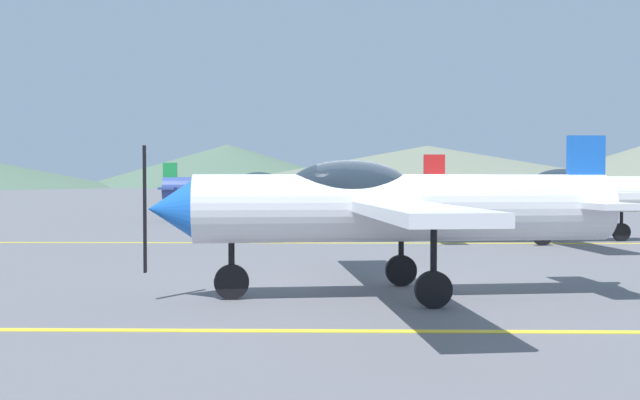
# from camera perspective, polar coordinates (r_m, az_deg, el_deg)

# --- Properties ---
(ground_plane) EXTENTS (400.00, 400.00, 0.00)m
(ground_plane) POSITION_cam_1_polar(r_m,az_deg,el_deg) (12.12, 5.17, -7.12)
(ground_plane) COLOR slate
(apron_line_near) EXTENTS (80.00, 0.16, 0.01)m
(apron_line_near) POSITION_cam_1_polar(r_m,az_deg,el_deg) (8.80, 6.79, -10.48)
(apron_line_near) COLOR yellow
(apron_line_near) RESTS_ON ground_plane
(apron_line_far) EXTENTS (80.00, 0.16, 0.01)m
(apron_line_far) POSITION_cam_1_polar(r_m,az_deg,el_deg) (20.44, 3.47, -3.49)
(apron_line_far) COLOR yellow
(apron_line_far) RESTS_ON ground_plane
(airplane_near) EXTENTS (7.47, 8.58, 2.56)m
(airplane_near) POSITION_cam_1_polar(r_m,az_deg,el_deg) (11.15, 5.36, -0.44)
(airplane_near) COLOR silver
(airplane_near) RESTS_ON ground_plane
(airplane_mid) EXTENTS (7.47, 8.58, 2.56)m
(airplane_mid) POSITION_cam_1_polar(r_m,az_deg,el_deg) (21.75, 17.59, 0.54)
(airplane_mid) COLOR white
(airplane_mid) RESTS_ON ground_plane
(airplane_far) EXTENTS (7.45, 8.57, 2.56)m
(airplane_far) POSITION_cam_1_polar(r_m,az_deg,el_deg) (31.27, -6.04, 0.95)
(airplane_far) COLOR #33478C
(airplane_far) RESTS_ON ground_plane
(car_sedan) EXTENTS (4.08, 4.49, 1.62)m
(car_sedan) POSITION_cam_1_polar(r_m,az_deg,el_deg) (35.90, 11.39, 0.07)
(car_sedan) COLOR red
(car_sedan) RESTS_ON ground_plane
(hill_centerleft) EXTENTS (67.00, 67.00, 9.86)m
(hill_centerleft) POSITION_cam_1_polar(r_m,az_deg,el_deg) (166.50, -7.48, 2.78)
(hill_centerleft) COLOR #4C6651
(hill_centerleft) RESTS_ON ground_plane
(hill_centerright) EXTENTS (85.99, 85.99, 7.74)m
(hill_centerright) POSITION_cam_1_polar(r_m,az_deg,el_deg) (127.45, 8.67, 2.62)
(hill_centerright) COLOR slate
(hill_centerright) RESTS_ON ground_plane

